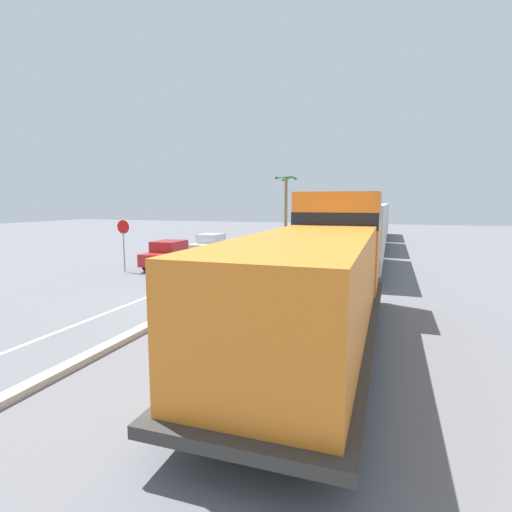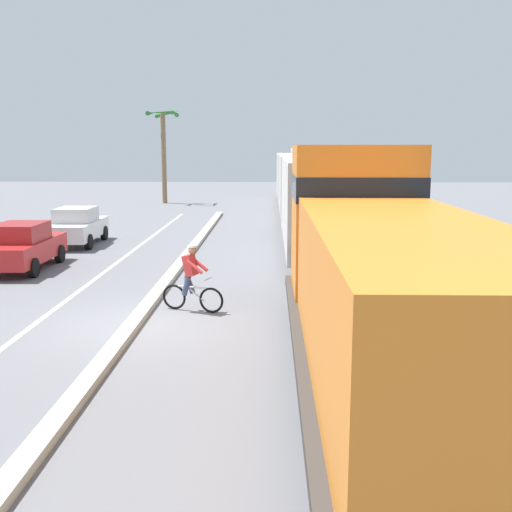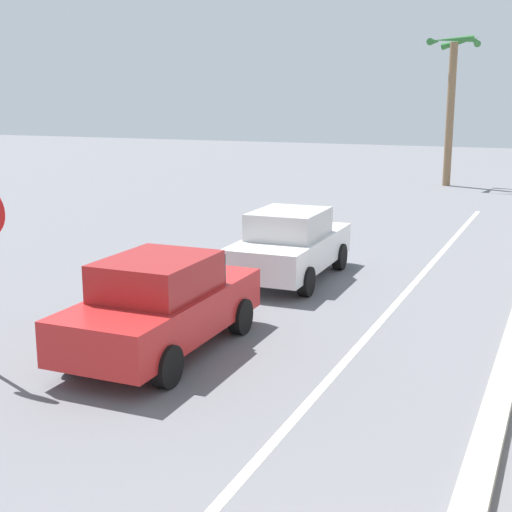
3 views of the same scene
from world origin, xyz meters
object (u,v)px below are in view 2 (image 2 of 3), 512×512
object	(u,v)px
locomotive	(378,280)
parked_car_white	(77,226)
hopper_car_middle	(305,184)
hopper_car_lead	(322,203)
hopper_car_trailing	(296,175)
parked_car_red	(23,246)
palm_tree_near	(164,138)
cyclist	(192,280)

from	to	relation	value
locomotive	parked_car_white	size ratio (longest dim) A/B	2.73
parked_car_white	hopper_car_middle	bearing A→B (deg)	40.89
hopper_car_lead	hopper_car_trailing	world-z (taller)	same
parked_car_red	parked_car_white	size ratio (longest dim) A/B	1.00
palm_tree_near	cyclist	bearing A→B (deg)	-78.85
hopper_car_middle	parked_car_white	size ratio (longest dim) A/B	2.50
hopper_car_lead	hopper_car_middle	distance (m)	11.60
parked_car_red	cyclist	world-z (taller)	cyclist
hopper_car_middle	palm_tree_near	bearing A→B (deg)	132.32
locomotive	hopper_car_middle	xyz separation A→B (m)	(0.00, 23.76, 0.28)
parked_car_red	palm_tree_near	size ratio (longest dim) A/B	0.60
cyclist	palm_tree_near	distance (m)	31.24
locomotive	hopper_car_middle	distance (m)	23.76
parked_car_white	cyclist	bearing A→B (deg)	-59.07
hopper_car_trailing	hopper_car_lead	bearing A→B (deg)	-90.00
locomotive	palm_tree_near	distance (m)	36.21
hopper_car_trailing	parked_car_red	size ratio (longest dim) A/B	2.51
locomotive	hopper_car_trailing	size ratio (longest dim) A/B	1.10
hopper_car_trailing	parked_car_white	bearing A→B (deg)	-116.64
cyclist	hopper_car_lead	bearing A→B (deg)	63.30
hopper_car_lead	hopper_car_trailing	bearing A→B (deg)	90.00
hopper_car_trailing	palm_tree_near	bearing A→B (deg)	-176.12
hopper_car_middle	parked_car_red	distance (m)	17.75
locomotive	parked_car_white	world-z (taller)	locomotive
hopper_car_middle	palm_tree_near	distance (m)	15.04
cyclist	palm_tree_near	xyz separation A→B (m)	(-5.99, 30.40, 4.04)
parked_car_red	locomotive	bearing A→B (deg)	-42.15
hopper_car_trailing	hopper_car_middle	bearing A→B (deg)	-90.00
hopper_car_trailing	locomotive	bearing A→B (deg)	-90.00
hopper_car_lead	cyclist	bearing A→B (deg)	-116.70
hopper_car_lead	palm_tree_near	xyz separation A→B (m)	(-9.95, 22.53, 2.78)
hopper_car_lead	hopper_car_trailing	distance (m)	23.20
locomotive	hopper_car_lead	xyz separation A→B (m)	(0.00, 12.16, 0.28)
hopper_car_middle	parked_car_red	bearing A→B (deg)	-126.17
palm_tree_near	hopper_car_middle	bearing A→B (deg)	-47.68
hopper_car_lead	palm_tree_near	distance (m)	24.78
hopper_car_lead	parked_car_white	bearing A→B (deg)	165.34
hopper_car_lead	palm_tree_near	world-z (taller)	palm_tree_near
hopper_car_lead	parked_car_white	size ratio (longest dim) A/B	2.50
hopper_car_middle	parked_car_white	bearing A→B (deg)	-139.11
hopper_car_lead	parked_car_white	xyz separation A→B (m)	(-10.29, 2.69, -1.26)
locomotive	hopper_car_lead	bearing A→B (deg)	90.00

